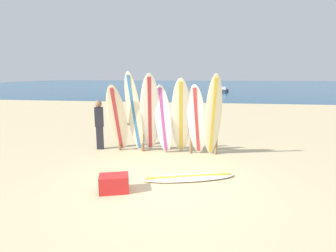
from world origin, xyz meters
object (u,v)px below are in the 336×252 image
cooler_box (114,183)px  surfboard_leaning_far_left (117,119)px  surfboard_leaning_right (197,121)px  surfboard_rack (167,133)px  surfboard_leaning_center_right (181,117)px  surfboard_leaning_center (163,120)px  surfboard_leaning_left (134,113)px  surfboard_lying_on_sand (189,177)px  surfboard_leaning_center_left (150,114)px  surfboard_leaning_far_right (213,117)px  beachgoer_standing (99,123)px  small_boat_offshore (224,90)px

cooler_box → surfboard_leaning_far_left: bearing=88.6°
surfboard_leaning_right → surfboard_rack: bearing=160.5°
surfboard_leaning_far_left → surfboard_leaning_center_right: (1.94, 0.05, 0.10)m
surfboard_leaning_center → cooler_box: (-0.57, -2.78, -0.89)m
surfboard_leaning_far_left → surfboard_leaning_left: bearing=6.0°
surfboard_leaning_far_left → surfboard_leaning_center: size_ratio=1.00×
surfboard_leaning_center → surfboard_lying_on_sand: bearing=-63.6°
surfboard_leaning_far_left → surfboard_leaning_center_left: (0.99, 0.09, 0.16)m
surfboard_leaning_center_right → surfboard_leaning_center: bearing=177.4°
surfboard_leaning_left → surfboard_leaning_right: size_ratio=1.16×
surfboard_lying_on_sand → cooler_box: size_ratio=3.78×
surfboard_rack → surfboard_leaning_far_right: size_ratio=1.28×
surfboard_leaning_center_right → surfboard_leaning_right: (0.47, -0.03, -0.09)m
surfboard_rack → surfboard_leaning_center_right: size_ratio=1.35×
surfboard_rack → surfboard_leaning_center_left: (-0.46, -0.26, 0.60)m
beachgoer_standing → small_boat_offshore: beachgoer_standing is taller
surfboard_leaning_far_right → small_boat_offshore: size_ratio=1.09×
surfboard_rack → surfboard_leaning_center: 0.53m
small_boat_offshore → surfboard_leaning_left: bearing=-97.8°
surfboard_leaning_center → surfboard_lying_on_sand: (0.91, -1.83, -1.03)m
surfboard_leaning_center_left → surfboard_leaning_center_right: 0.94m
surfboard_leaning_left → surfboard_leaning_far_right: (2.34, -0.11, -0.03)m
surfboard_leaning_center_left → surfboard_leaning_far_right: bearing=-4.5°
surfboard_leaning_center → surfboard_leaning_far_left: bearing=-177.0°
surfboard_leaning_center_right → surfboard_rack: bearing=147.6°
cooler_box → small_boat_offshore: bearing=64.8°
surfboard_rack → beachgoer_standing: 2.22m
surfboard_leaning_far_right → cooler_box: 3.49m
surfboard_leaning_left → surfboard_leaning_center: surfboard_leaning_left is taller
small_boat_offshore → surfboard_leaning_far_left: bearing=-98.8°
surfboard_leaning_far_left → surfboard_leaning_center: bearing=3.0°
surfboard_leaning_center_left → surfboard_lying_on_sand: (1.32, -1.85, -1.19)m
surfboard_leaning_center_right → surfboard_leaning_far_right: 0.93m
surfboard_leaning_left → cooler_box: surfboard_leaning_left is taller
surfboard_lying_on_sand → surfboard_leaning_far_left: bearing=142.8°
surfboard_rack → surfboard_leaning_center_left: 0.81m
surfboard_rack → small_boat_offshore: surfboard_rack is taller
surfboard_leaning_center_right → cooler_box: size_ratio=3.89×
surfboard_leaning_left → surfboard_leaning_right: bearing=-1.1°
surfboard_leaning_right → surfboard_leaning_far_left: bearing=-179.5°
surfboard_leaning_center_left → surfboard_leaning_far_right: (1.87, -0.15, -0.00)m
surfboard_rack → surfboard_leaning_right: bearing=-19.5°
cooler_box → surfboard_leaning_far_right: bearing=34.0°
surfboard_leaning_far_left → surfboard_leaning_far_right: surfboard_leaning_far_right is taller
surfboard_rack → cooler_box: size_ratio=5.25×
surfboard_rack → small_boat_offshore: size_ratio=1.40×
surfboard_leaning_far_right → beachgoer_standing: size_ratio=1.54×
surfboard_leaning_center_right → cooler_box: (-1.10, -2.75, -0.99)m
surfboard_leaning_far_right → surfboard_leaning_far_left: bearing=178.9°
surfboard_leaning_center → surfboard_leaning_center_right: size_ratio=0.92×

